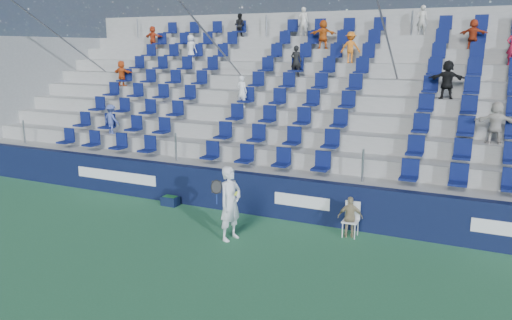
% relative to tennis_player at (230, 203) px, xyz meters
% --- Properties ---
extents(ground, '(70.00, 70.00, 0.00)m').
position_rel_tennis_player_xyz_m(ground, '(-0.30, -1.08, -0.95)').
color(ground, '#327449').
rests_on(ground, ground).
extents(sponsor_wall, '(24.00, 0.32, 1.20)m').
position_rel_tennis_player_xyz_m(sponsor_wall, '(-0.29, 2.06, -0.35)').
color(sponsor_wall, '#0F1638').
rests_on(sponsor_wall, ground).
extents(grandstand, '(24.00, 8.17, 6.63)m').
position_rel_tennis_player_xyz_m(grandstand, '(-0.29, 7.16, 1.19)').
color(grandstand, '#A2A29D').
rests_on(grandstand, ground).
extents(tennis_player, '(0.70, 0.78, 1.90)m').
position_rel_tennis_player_xyz_m(tennis_player, '(0.00, 0.00, 0.00)').
color(tennis_player, silver).
rests_on(tennis_player, ground).
extents(line_judge_chair, '(0.40, 0.41, 0.90)m').
position_rel_tennis_player_xyz_m(line_judge_chair, '(2.70, 1.56, -0.44)').
color(line_judge_chair, white).
rests_on(line_judge_chair, ground).
extents(line_judge, '(0.68, 0.42, 1.08)m').
position_rel_tennis_player_xyz_m(line_judge, '(2.70, 1.42, -0.41)').
color(line_judge, tan).
rests_on(line_judge, ground).
extents(ball_bin, '(0.52, 0.35, 0.29)m').
position_rel_tennis_player_xyz_m(ball_bin, '(-2.99, 1.67, -0.79)').
color(ball_bin, '#0E1936').
rests_on(ball_bin, ground).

